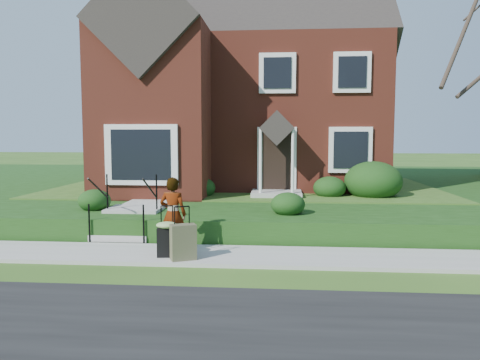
# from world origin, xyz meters

# --- Properties ---
(ground) EXTENTS (120.00, 120.00, 0.00)m
(ground) POSITION_xyz_m (0.00, 0.00, 0.00)
(ground) COLOR #2D5119
(ground) RESTS_ON ground
(sidewalk) EXTENTS (60.00, 1.60, 0.08)m
(sidewalk) POSITION_xyz_m (0.00, 0.00, 0.04)
(sidewalk) COLOR #9E9B93
(sidewalk) RESTS_ON ground
(terrace) EXTENTS (44.00, 20.00, 0.60)m
(terrace) POSITION_xyz_m (4.00, 10.90, 0.30)
(terrace) COLOR #183A10
(terrace) RESTS_ON ground
(walkway) EXTENTS (1.20, 6.00, 0.06)m
(walkway) POSITION_xyz_m (-2.50, 5.00, 0.63)
(walkway) COLOR #9E9B93
(walkway) RESTS_ON terrace
(main_house) EXTENTS (10.40, 10.20, 9.40)m
(main_house) POSITION_xyz_m (-0.21, 9.61, 5.26)
(main_house) COLOR maroon
(main_house) RESTS_ON terrace
(front_steps) EXTENTS (1.40, 2.02, 1.50)m
(front_steps) POSITION_xyz_m (-2.50, 1.84, 0.47)
(front_steps) COLOR #9E9B93
(front_steps) RESTS_ON ground
(foundation_shrubs) EXTENTS (10.03, 4.88, 1.28)m
(foundation_shrubs) POSITION_xyz_m (0.87, 5.13, 1.14)
(foundation_shrubs) COLOR #123810
(foundation_shrubs) RESTS_ON terrace
(woman) EXTENTS (0.63, 0.45, 1.61)m
(woman) POSITION_xyz_m (-0.99, 0.14, 0.88)
(woman) COLOR #999999
(woman) RESTS_ON sidewalk
(suitcase_black) EXTENTS (0.49, 0.42, 1.06)m
(suitcase_black) POSITION_xyz_m (-1.02, -0.32, 0.49)
(suitcase_black) COLOR black
(suitcase_black) RESTS_ON sidewalk
(suitcase_olive) EXTENTS (0.57, 0.46, 1.08)m
(suitcase_olive) POSITION_xyz_m (-0.64, -0.52, 0.44)
(suitcase_olive) COLOR brown
(suitcase_olive) RESTS_ON sidewalk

